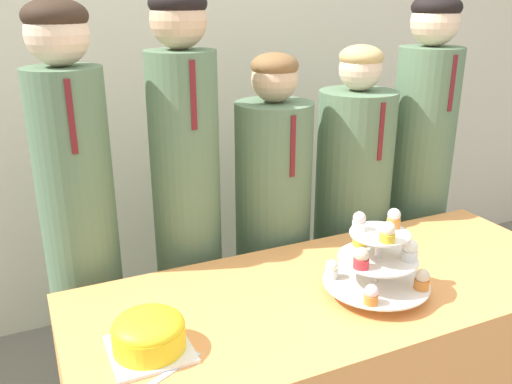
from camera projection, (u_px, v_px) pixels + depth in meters
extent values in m
cube|color=beige|center=(193.00, 43.00, 2.62)|extent=(9.00, 0.06, 2.70)
cube|color=#EF9951|center=(334.00, 381.00, 1.80)|extent=(1.66, 0.66, 0.72)
cube|color=white|center=(150.00, 349.00, 1.38)|extent=(0.20, 0.20, 0.01)
cylinder|color=yellow|center=(149.00, 337.00, 1.36)|extent=(0.19, 0.19, 0.06)
ellipsoid|color=yellow|center=(148.00, 326.00, 1.35)|extent=(0.18, 0.18, 0.06)
cube|color=silver|center=(169.00, 372.00, 1.30)|extent=(0.18, 0.10, 0.00)
cylinder|color=silver|center=(377.00, 264.00, 1.61)|extent=(0.02, 0.02, 0.20)
cylinder|color=silver|center=(376.00, 282.00, 1.63)|extent=(0.32, 0.32, 0.01)
cylinder|color=silver|center=(378.00, 258.00, 1.60)|extent=(0.24, 0.24, 0.01)
cylinder|color=silver|center=(380.00, 234.00, 1.58)|extent=(0.18, 0.18, 0.01)
cylinder|color=orange|center=(377.00, 257.00, 1.75)|extent=(0.04, 0.04, 0.03)
sphere|color=#F4E5C6|center=(377.00, 251.00, 1.74)|extent=(0.04, 0.04, 0.04)
cylinder|color=white|center=(331.00, 273.00, 1.64)|extent=(0.04, 0.04, 0.03)
sphere|color=white|center=(332.00, 266.00, 1.63)|extent=(0.04, 0.04, 0.04)
cylinder|color=orange|center=(371.00, 299.00, 1.51)|extent=(0.04, 0.04, 0.03)
sphere|color=silver|center=(371.00, 291.00, 1.50)|extent=(0.04, 0.04, 0.04)
cylinder|color=orange|center=(422.00, 284.00, 1.58)|extent=(0.04, 0.04, 0.03)
sphere|color=beige|center=(422.00, 276.00, 1.57)|extent=(0.04, 0.04, 0.04)
cylinder|color=white|center=(409.00, 255.00, 1.58)|extent=(0.05, 0.05, 0.03)
sphere|color=white|center=(410.00, 246.00, 1.57)|extent=(0.05, 0.05, 0.05)
cylinder|color=yellow|center=(359.00, 241.00, 1.67)|extent=(0.04, 0.04, 0.03)
sphere|color=silver|center=(360.00, 233.00, 1.67)|extent=(0.04, 0.04, 0.04)
cylinder|color=#E5333D|center=(361.00, 263.00, 1.54)|extent=(0.05, 0.05, 0.03)
sphere|color=beige|center=(362.00, 255.00, 1.53)|extent=(0.04, 0.04, 0.04)
cylinder|color=orange|center=(393.00, 223.00, 1.61)|extent=(0.04, 0.04, 0.03)
sphere|color=white|center=(394.00, 215.00, 1.60)|extent=(0.04, 0.04, 0.04)
cylinder|color=white|center=(359.00, 226.00, 1.59)|extent=(0.04, 0.04, 0.03)
sphere|color=silver|center=(359.00, 218.00, 1.58)|extent=(0.04, 0.04, 0.04)
cylinder|color=yellow|center=(387.00, 237.00, 1.51)|extent=(0.05, 0.05, 0.03)
sphere|color=#F4E5C6|center=(388.00, 229.00, 1.51)|extent=(0.04, 0.04, 0.04)
cylinder|color=#567556|center=(85.00, 269.00, 1.86)|extent=(0.24, 0.24, 1.36)
sphere|color=beige|center=(57.00, 34.00, 1.60)|extent=(0.19, 0.19, 0.19)
ellipsoid|color=#332319|center=(55.00, 16.00, 1.58)|extent=(0.19, 0.19, 0.10)
cube|color=maroon|center=(71.00, 117.00, 1.57)|extent=(0.02, 0.01, 0.22)
cylinder|color=#567556|center=(189.00, 244.00, 2.00)|extent=(0.24, 0.24, 1.40)
sphere|color=#D6AD89|center=(178.00, 20.00, 1.73)|extent=(0.19, 0.19, 0.19)
ellipsoid|color=black|center=(178.00, 3.00, 1.72)|extent=(0.19, 0.19, 0.10)
cube|color=maroon|center=(193.00, 96.00, 1.70)|extent=(0.02, 0.01, 0.22)
cylinder|color=#567556|center=(273.00, 251.00, 2.17)|extent=(0.29, 0.29, 1.20)
sphere|color=#D6AD89|center=(275.00, 79.00, 1.94)|extent=(0.17, 0.17, 0.17)
ellipsoid|color=brown|center=(275.00, 66.00, 1.92)|extent=(0.17, 0.17, 0.09)
cube|color=maroon|center=(293.00, 147.00, 1.89)|extent=(0.02, 0.01, 0.22)
cylinder|color=#567556|center=(350.00, 233.00, 2.32)|extent=(0.31, 0.31, 1.22)
sphere|color=beige|center=(361.00, 69.00, 2.08)|extent=(0.17, 0.17, 0.17)
ellipsoid|color=tan|center=(361.00, 57.00, 2.06)|extent=(0.17, 0.17, 0.09)
cube|color=maroon|center=(381.00, 132.00, 2.02)|extent=(0.02, 0.01, 0.22)
cylinder|color=#567556|center=(415.00, 204.00, 2.43)|extent=(0.26, 0.26, 1.37)
sphere|color=beige|center=(435.00, 21.00, 2.16)|extent=(0.20, 0.20, 0.20)
ellipsoid|color=black|center=(437.00, 7.00, 2.14)|extent=(0.20, 0.20, 0.11)
cube|color=maroon|center=(453.00, 84.00, 2.12)|extent=(0.02, 0.01, 0.22)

